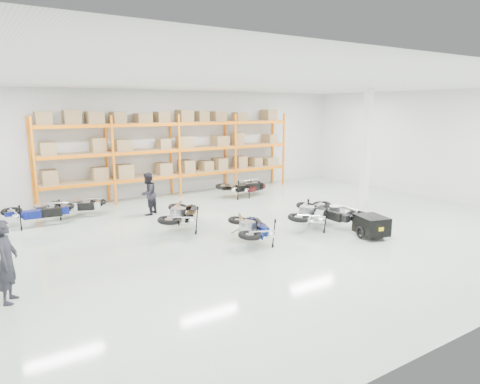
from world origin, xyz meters
TOP-DOWN VIEW (x-y plane):
  - room at (0.00, 0.00)m, footprint 18.00×18.00m
  - pallet_rack at (-0.00, 6.45)m, footprint 11.28×0.98m
  - structural_column at (5.20, 0.50)m, footprint 0.25×0.25m
  - moto_blue_centre at (-1.02, -0.91)m, footprint 1.53×2.06m
  - moto_silver_left at (1.48, -0.58)m, footprint 2.14×2.04m
  - moto_black_far_left at (-2.08, 1.46)m, footprint 1.95×2.21m
  - moto_touring_right at (2.23, -0.81)m, footprint 1.05×1.99m
  - trailer at (2.23, -2.41)m, footprint 0.94×1.60m
  - moto_back_a at (-5.79, 4.45)m, footprint 2.01×1.17m
  - moto_back_b at (-4.51, 4.92)m, footprint 1.89×1.36m
  - moto_back_c at (2.26, 4.62)m, footprint 1.93×0.96m
  - moto_back_d at (2.63, 4.58)m, footprint 1.68×1.05m
  - person_left at (-7.15, -1.41)m, footprint 0.59×0.71m
  - person_back at (-2.28, 3.81)m, footprint 0.94×0.92m

SIDE VIEW (x-z plane):
  - trailer at x=2.23m, z-range 0.06..0.70m
  - moto_back_d at x=2.63m, z-range -0.03..0.98m
  - moto_back_b at x=-4.51m, z-range -0.03..1.07m
  - moto_blue_centre at x=-1.02m, z-range -0.03..1.17m
  - moto_back_a at x=-5.79m, z-range -0.03..1.20m
  - moto_back_c at x=2.26m, z-range -0.04..1.22m
  - moto_touring_right at x=2.23m, z-range -0.04..1.23m
  - moto_silver_left at x=1.48m, z-range -0.04..1.25m
  - moto_black_far_left at x=-2.08m, z-range -0.04..1.26m
  - person_back at x=-2.28m, z-range 0.00..1.53m
  - person_left at x=-7.15m, z-range 0.00..1.68m
  - room at x=0.00m, z-range -6.75..11.25m
  - structural_column at x=5.20m, z-range 0.00..4.50m
  - pallet_rack at x=0.00m, z-range 0.45..4.07m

